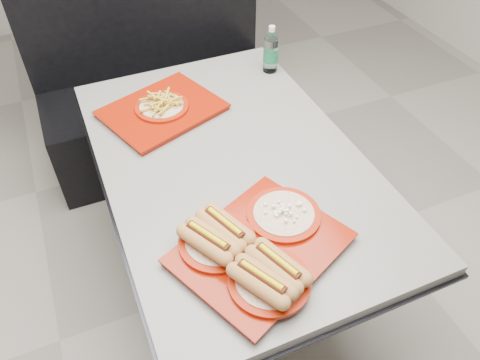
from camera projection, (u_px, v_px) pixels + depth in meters
name	position (u px, v px, depth m)	size (l,w,h in m)	color
ground	(234.00, 278.00, 2.21)	(6.00, 6.00, 0.00)	gray
diner_table	(232.00, 191.00, 1.80)	(0.92, 1.42, 0.75)	black
booth_bench	(159.00, 87.00, 2.65)	(1.30, 0.57, 1.35)	black
tray_near	(255.00, 247.00, 1.35)	(0.58, 0.53, 0.10)	maroon
tray_far	(162.00, 108.00, 1.87)	(0.53, 0.47, 0.09)	maroon
water_bottle	(271.00, 52.00, 2.05)	(0.07, 0.07, 0.21)	silver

